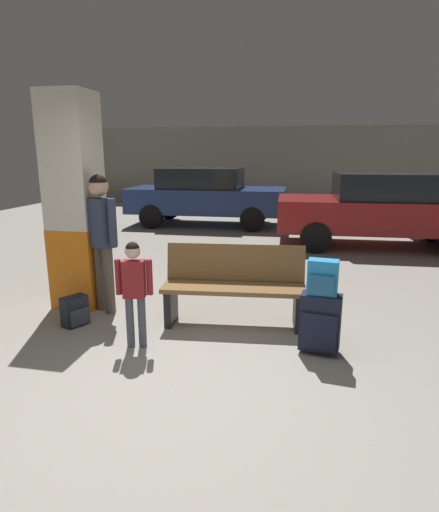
{
  "coord_description": "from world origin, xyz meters",
  "views": [
    {
      "loc": [
        1.08,
        -3.01,
        1.93
      ],
      "look_at": [
        0.2,
        1.3,
        0.85
      ],
      "focal_mm": 30.01,
      "sensor_mm": 36.0,
      "label": 1
    }
  ],
  "objects_px": {
    "parked_car_far": "(206,195)",
    "suitcase": "(320,323)",
    "adult": "(101,229)",
    "parked_car_near": "(381,208)",
    "backpack_bright": "(323,278)",
    "child": "(134,283)",
    "structural_pillar": "(75,203)",
    "bench": "(234,286)",
    "backpack_dark_floor": "(75,311)"
  },
  "relations": [
    {
      "from": "parked_car_far",
      "to": "suitcase",
      "type": "bearing_deg",
      "value": -68.34
    },
    {
      "from": "adult",
      "to": "parked_car_near",
      "type": "xyz_separation_m",
      "value": [
        3.88,
        4.61,
        -0.23
      ]
    },
    {
      "from": "backpack_bright",
      "to": "adult",
      "type": "bearing_deg",
      "value": 165.88
    },
    {
      "from": "child",
      "to": "adult",
      "type": "distance_m",
      "value": 1.2
    },
    {
      "from": "structural_pillar",
      "to": "bench",
      "type": "relative_size",
      "value": 1.6
    },
    {
      "from": "backpack_bright",
      "to": "adult",
      "type": "distance_m",
      "value": 2.65
    },
    {
      "from": "child",
      "to": "parked_car_near",
      "type": "xyz_separation_m",
      "value": [
        3.12,
        5.46,
        0.14
      ]
    },
    {
      "from": "backpack_bright",
      "to": "suitcase",
      "type": "bearing_deg",
      "value": 111.1
    },
    {
      "from": "adult",
      "to": "parked_car_far",
      "type": "xyz_separation_m",
      "value": [
        -0.28,
        6.51,
        -0.23
      ]
    },
    {
      "from": "backpack_dark_floor",
      "to": "parked_car_far",
      "type": "xyz_separation_m",
      "value": [
        -0.14,
        7.0,
        0.64
      ]
    },
    {
      "from": "bench",
      "to": "suitcase",
      "type": "height_order",
      "value": "bench"
    },
    {
      "from": "parked_car_near",
      "to": "parked_car_far",
      "type": "bearing_deg",
      "value": 155.38
    },
    {
      "from": "structural_pillar",
      "to": "suitcase",
      "type": "height_order",
      "value": "structural_pillar"
    },
    {
      "from": "structural_pillar",
      "to": "child",
      "type": "height_order",
      "value": "structural_pillar"
    },
    {
      "from": "backpack_dark_floor",
      "to": "parked_car_far",
      "type": "relative_size",
      "value": 0.08
    },
    {
      "from": "structural_pillar",
      "to": "suitcase",
      "type": "bearing_deg",
      "value": -15.89
    },
    {
      "from": "suitcase",
      "to": "parked_car_near",
      "type": "height_order",
      "value": "parked_car_near"
    },
    {
      "from": "bench",
      "to": "backpack_bright",
      "type": "relative_size",
      "value": 4.83
    },
    {
      "from": "backpack_bright",
      "to": "child",
      "type": "height_order",
      "value": "child"
    },
    {
      "from": "child",
      "to": "parked_car_near",
      "type": "height_order",
      "value": "parked_car_near"
    },
    {
      "from": "child",
      "to": "parked_car_far",
      "type": "height_order",
      "value": "parked_car_far"
    },
    {
      "from": "structural_pillar",
      "to": "parked_car_far",
      "type": "bearing_deg",
      "value": 88.63
    },
    {
      "from": "suitcase",
      "to": "parked_car_near",
      "type": "relative_size",
      "value": 0.14
    },
    {
      "from": "adult",
      "to": "child",
      "type": "bearing_deg",
      "value": -48.59
    },
    {
      "from": "suitcase",
      "to": "parked_car_far",
      "type": "height_order",
      "value": "parked_car_far"
    },
    {
      "from": "bench",
      "to": "child",
      "type": "relative_size",
      "value": 1.52
    },
    {
      "from": "backpack_dark_floor",
      "to": "child",
      "type": "bearing_deg",
      "value": -22.5
    },
    {
      "from": "suitcase",
      "to": "backpack_dark_floor",
      "type": "xyz_separation_m",
      "value": [
        -2.7,
        0.16,
        -0.15
      ]
    },
    {
      "from": "suitcase",
      "to": "child",
      "type": "relative_size",
      "value": 0.56
    },
    {
      "from": "structural_pillar",
      "to": "child",
      "type": "xyz_separation_m",
      "value": [
        1.18,
        -1.06,
        -0.64
      ]
    },
    {
      "from": "bench",
      "to": "parked_car_near",
      "type": "height_order",
      "value": "parked_car_near"
    },
    {
      "from": "bench",
      "to": "parked_car_near",
      "type": "xyz_separation_m",
      "value": [
        2.26,
        4.65,
        0.36
      ]
    },
    {
      "from": "bench",
      "to": "parked_car_near",
      "type": "relative_size",
      "value": 0.39
    },
    {
      "from": "structural_pillar",
      "to": "backpack_dark_floor",
      "type": "bearing_deg",
      "value": -67.09
    },
    {
      "from": "parked_car_near",
      "to": "child",
      "type": "bearing_deg",
      "value": -119.75
    },
    {
      "from": "parked_car_far",
      "to": "parked_car_near",
      "type": "bearing_deg",
      "value": -24.62
    },
    {
      "from": "bench",
      "to": "suitcase",
      "type": "bearing_deg",
      "value": -32.43
    },
    {
      "from": "structural_pillar",
      "to": "backpack_bright",
      "type": "relative_size",
      "value": 7.74
    },
    {
      "from": "parked_car_near",
      "to": "parked_car_far",
      "type": "xyz_separation_m",
      "value": [
        -4.15,
        1.9,
        0.0
      ]
    },
    {
      "from": "adult",
      "to": "backpack_dark_floor",
      "type": "relative_size",
      "value": 4.92
    },
    {
      "from": "bench",
      "to": "backpack_bright",
      "type": "distance_m",
      "value": 1.17
    },
    {
      "from": "parked_car_near",
      "to": "bench",
      "type": "bearing_deg",
      "value": -115.94
    },
    {
      "from": "structural_pillar",
      "to": "backpack_dark_floor",
      "type": "distance_m",
      "value": 1.37
    },
    {
      "from": "adult",
      "to": "backpack_dark_floor",
      "type": "xyz_separation_m",
      "value": [
        -0.14,
        -0.49,
        -0.87
      ]
    },
    {
      "from": "backpack_bright",
      "to": "parked_car_near",
      "type": "bearing_deg",
      "value": 75.95
    },
    {
      "from": "parked_car_near",
      "to": "parked_car_far",
      "type": "distance_m",
      "value": 4.57
    },
    {
      "from": "structural_pillar",
      "to": "bench",
      "type": "height_order",
      "value": "structural_pillar"
    },
    {
      "from": "structural_pillar",
      "to": "backpack_dark_floor",
      "type": "xyz_separation_m",
      "value": [
        0.29,
        -0.69,
        -1.14
      ]
    },
    {
      "from": "backpack_bright",
      "to": "parked_car_far",
      "type": "distance_m",
      "value": 7.7
    },
    {
      "from": "suitcase",
      "to": "bench",
      "type": "bearing_deg",
      "value": 147.57
    }
  ]
}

